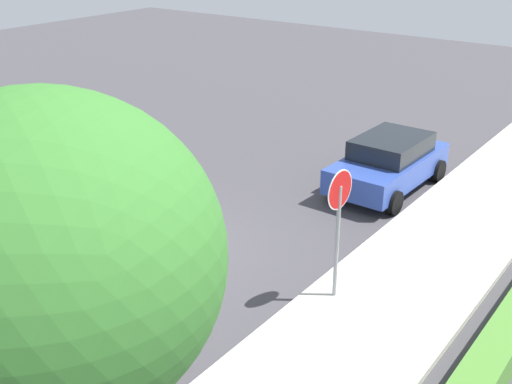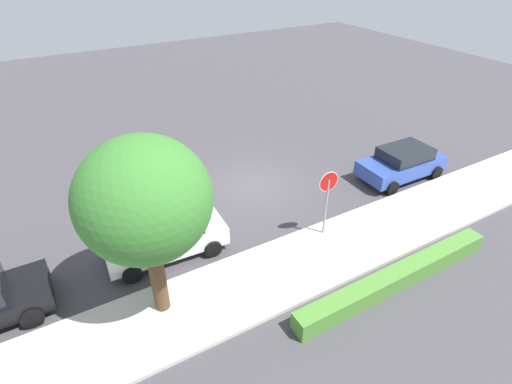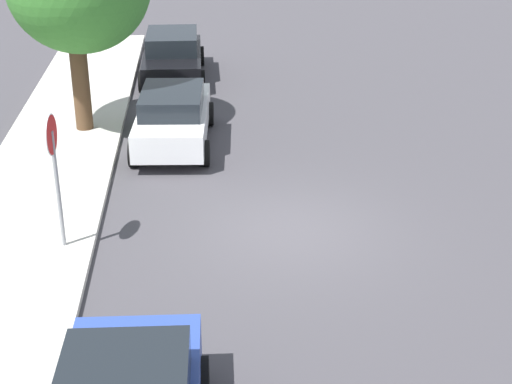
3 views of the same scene
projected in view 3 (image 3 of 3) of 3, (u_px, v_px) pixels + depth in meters
name	position (u px, v px, depth m)	size (l,w,h in m)	color
ground_plane	(289.00, 229.00, 15.95)	(60.00, 60.00, 0.00)	#423F44
sidewalk_curb	(23.00, 235.00, 15.59)	(32.00, 2.95, 0.14)	beige
stop_sign	(54.00, 160.00, 14.33)	(0.78, 0.08, 2.79)	gray
parked_car_white	(173.00, 116.00, 19.86)	(4.25, 2.11, 1.48)	white
parked_car_black	(172.00, 55.00, 25.23)	(4.23, 2.04, 1.46)	black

